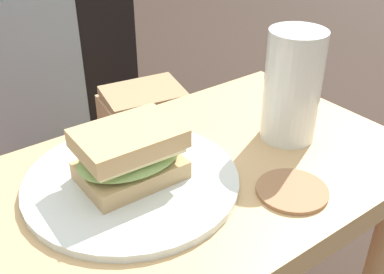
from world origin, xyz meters
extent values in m
cube|color=tan|center=(0.00, 0.00, 0.44)|extent=(0.56, 0.36, 0.04)
cylinder|color=tan|center=(0.25, 0.14, 0.21)|extent=(0.04, 0.04, 0.43)
cube|color=#8C9EA8|center=(-0.03, 0.72, 0.30)|extent=(0.37, 0.01, 0.44)
cylinder|color=silver|center=(-0.09, 0.02, 0.47)|extent=(0.26, 0.26, 0.01)
cube|color=tan|center=(-0.09, 0.02, 0.48)|extent=(0.12, 0.09, 0.02)
ellipsoid|color=#8CB260|center=(-0.09, 0.02, 0.50)|extent=(0.13, 0.09, 0.02)
cube|color=beige|center=(-0.09, 0.02, 0.51)|extent=(0.11, 0.08, 0.01)
cube|color=tan|center=(-0.09, 0.02, 0.53)|extent=(0.12, 0.09, 0.02)
cylinder|color=silver|center=(0.14, -0.01, 0.54)|extent=(0.08, 0.08, 0.15)
cylinder|color=orange|center=(0.14, -0.01, 0.53)|extent=(0.07, 0.07, 0.12)
cylinder|color=white|center=(0.14, -0.01, 0.59)|extent=(0.07, 0.07, 0.01)
cylinder|color=#996B47|center=(0.05, -0.11, 0.46)|extent=(0.09, 0.09, 0.01)
cube|color=tan|center=(0.18, 0.45, 0.16)|extent=(0.21, 0.17, 0.33)
cube|color=tan|center=(0.18, 0.45, 0.34)|extent=(0.20, 0.14, 0.03)
camera|label=1|loc=(-0.30, -0.38, 0.80)|focal=43.44mm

